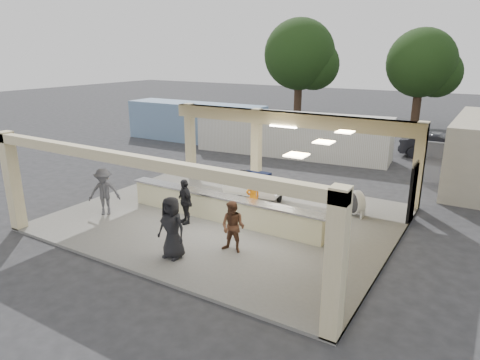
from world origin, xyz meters
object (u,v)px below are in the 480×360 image
Objects in this scene: baggage_counter at (221,208)px; car_dark at (440,147)px; passenger_b at (185,201)px; passenger_a at (233,227)px; container_blue at (195,122)px; luggage_cart at (254,186)px; passenger_d at (172,228)px; passenger_c at (104,192)px; container_white at (291,134)px; baggage_handler at (253,198)px; drum_fan at (356,203)px.

baggage_counter is 15.86m from car_dark.
passenger_b is 0.38× the size of car_dark.
passenger_b is at bearing 159.49° from car_dark.
container_blue reaches higher than passenger_a.
luggage_cart is at bearing 158.40° from car_dark.
passenger_d reaches higher than car_dark.
container_white is (1.67, 13.05, 0.27)m from passenger_c.
container_white is at bearing 99.73° from luggage_cart.
passenger_a is at bearing -41.22° from passenger_c.
passenger_c is at bearing 151.79° from car_dark.
baggage_counter is 4.53× the size of passenger_c.
baggage_counter is 3.28m from passenger_d.
passenger_b is 0.14× the size of container_white.
container_white is at bearing 102.43° from baggage_counter.
container_blue reaches higher than car_dark.
passenger_a is at bearing -50.77° from container_blue.
passenger_d reaches higher than luggage_cart.
passenger_d reaches higher than passenger_c.
baggage_counter is 11.52m from container_white.
passenger_c is at bearing 173.95° from passenger_a.
baggage_handler is at bearing 68.82° from passenger_b.
car_dark is at bearing 60.45° from luggage_cart.
drum_fan is at bearing 175.01° from car_dark.
passenger_d reaches higher than baggage_handler.
passenger_c reaches higher than baggage_counter.
passenger_a reaches higher than car_dark.
passenger_c is at bearing -68.02° from container_blue.
passenger_c is at bearing -33.08° from baggage_handler.
passenger_d is (1.37, -2.33, 0.13)m from passenger_b.
baggage_counter is 15.41m from container_blue.
passenger_a is 13.85m from container_white.
passenger_c is at bearing -156.33° from baggage_counter.
drum_fan is at bearing 3.86° from luggage_cart.
passenger_b is at bearing -114.02° from luggage_cart.
luggage_cart is at bearing 88.48° from baggage_counter.
car_dark is at bearing -168.78° from baggage_handler.
car_dark is at bearing 93.97° from passenger_b.
passenger_a is 1.87m from passenger_d.
baggage_counter is 1.37m from passenger_b.
baggage_counter is 5.09m from drum_fan.
car_dark is 0.43× the size of container_blue.
passenger_d is (-3.69, -6.26, 0.43)m from drum_fan.
container_white is (-4.23, 13.18, 0.35)m from passenger_a.
luggage_cart is 13.68m from car_dark.
passenger_a is at bearing -77.98° from container_white.
passenger_c is at bearing -137.59° from passenger_b.
passenger_c is 19.27m from car_dark.
baggage_counter is 2.64m from passenger_a.
container_white is (-3.35, 10.43, 0.37)m from baggage_handler.
drum_fan is 0.55× the size of passenger_c.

